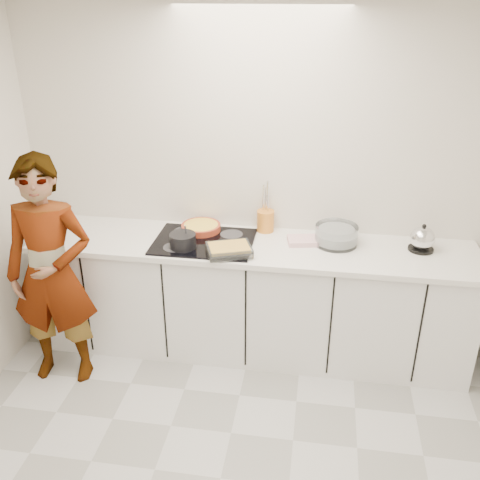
% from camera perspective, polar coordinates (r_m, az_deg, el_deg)
% --- Properties ---
extents(floor, '(3.60, 3.20, 0.00)m').
position_cam_1_polar(floor, '(3.43, -2.08, -24.06)').
color(floor, silver).
rests_on(floor, ground).
extents(wall_back, '(3.60, 0.00, 2.60)m').
position_cam_1_polar(wall_back, '(4.02, 1.93, 6.51)').
color(wall_back, silver).
rests_on(wall_back, ground).
extents(base_cabinets, '(3.20, 0.58, 0.87)m').
position_cam_1_polar(base_cabinets, '(4.11, 1.19, -6.44)').
color(base_cabinets, white).
rests_on(base_cabinets, floor).
extents(countertop, '(3.24, 0.64, 0.04)m').
position_cam_1_polar(countertop, '(3.89, 1.25, -0.74)').
color(countertop, white).
rests_on(countertop, base_cabinets).
extents(hob, '(0.72, 0.54, 0.01)m').
position_cam_1_polar(hob, '(3.91, -3.86, -0.16)').
color(hob, black).
rests_on(hob, countertop).
extents(tart_dish, '(0.31, 0.31, 0.05)m').
position_cam_1_polar(tart_dish, '(4.07, -4.19, 1.39)').
color(tart_dish, '#A33820').
rests_on(tart_dish, hob).
extents(saucepan, '(0.21, 0.21, 0.18)m').
position_cam_1_polar(saucepan, '(3.80, -6.12, -0.08)').
color(saucepan, black).
rests_on(saucepan, hob).
extents(baking_dish, '(0.36, 0.31, 0.06)m').
position_cam_1_polar(baking_dish, '(3.70, -1.17, -1.00)').
color(baking_dish, silver).
rests_on(baking_dish, hob).
extents(mixing_bowl, '(0.36, 0.36, 0.14)m').
position_cam_1_polar(mixing_bowl, '(3.92, 10.22, 0.44)').
color(mixing_bowl, silver).
rests_on(mixing_bowl, countertop).
extents(tea_towel, '(0.25, 0.20, 0.04)m').
position_cam_1_polar(tea_towel, '(3.92, 6.76, -0.07)').
color(tea_towel, white).
rests_on(tea_towel, countertop).
extents(kettle, '(0.21, 0.21, 0.20)m').
position_cam_1_polar(kettle, '(3.97, 18.86, 0.07)').
color(kettle, black).
rests_on(kettle, countertop).
extents(utensil_crock, '(0.17, 0.17, 0.16)m').
position_cam_1_polar(utensil_crock, '(4.07, 2.73, 2.05)').
color(utensil_crock, orange).
rests_on(utensil_crock, countertop).
extents(cook, '(0.64, 0.46, 1.66)m').
position_cam_1_polar(cook, '(3.87, -19.48, -3.42)').
color(cook, white).
rests_on(cook, floor).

